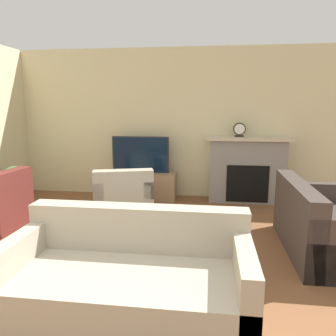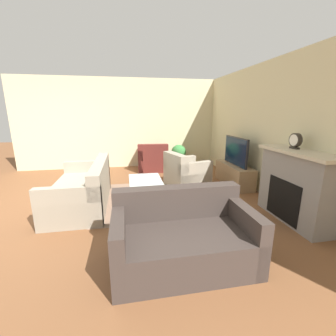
# 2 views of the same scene
# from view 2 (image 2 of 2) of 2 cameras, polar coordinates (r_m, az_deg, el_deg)

# --- Properties ---
(ground_plane) EXTENTS (20.00, 20.00, 0.00)m
(ground_plane) POSITION_cam_2_polar(r_m,az_deg,el_deg) (4.97, -30.33, -8.10)
(ground_plane) COLOR brown
(wall_back) EXTENTS (8.60, 0.06, 2.70)m
(wall_back) POSITION_cam_2_polar(r_m,az_deg,el_deg) (5.20, 22.86, 9.01)
(wall_back) COLOR beige
(wall_back) RESTS_ON ground_plane
(wall_left) EXTENTS (0.06, 7.53, 2.70)m
(wall_left) POSITION_cam_2_polar(r_m,az_deg,el_deg) (7.20, -6.36, 11.14)
(wall_left) COLOR beige
(wall_left) RESTS_ON ground_plane
(area_rug) EXTENTS (2.14, 1.83, 0.00)m
(area_rug) POSITION_cam_2_polar(r_m,az_deg,el_deg) (4.60, -6.51, -7.82)
(area_rug) COLOR #896B56
(area_rug) RESTS_ON ground_plane
(fireplace) EXTENTS (1.41, 0.48, 1.15)m
(fireplace) POSITION_cam_2_polar(r_m,az_deg,el_deg) (4.07, 29.83, -3.73)
(fireplace) COLOR gray
(fireplace) RESTS_ON ground_plane
(tv_stand) EXTENTS (1.28, 0.42, 0.49)m
(tv_stand) POSITION_cam_2_polar(r_m,az_deg,el_deg) (5.63, 16.45, -1.62)
(tv_stand) COLOR #997A56
(tv_stand) RESTS_ON ground_plane
(tv) EXTENTS (1.03, 0.06, 0.65)m
(tv) POSITION_cam_2_polar(r_m,az_deg,el_deg) (5.50, 16.84, 4.11)
(tv) COLOR #232328
(tv) RESTS_ON tv_stand
(couch_sectional) EXTENTS (1.93, 0.95, 0.82)m
(couch_sectional) POSITION_cam_2_polar(r_m,az_deg,el_deg) (4.50, -20.66, -5.35)
(couch_sectional) COLOR #9E937F
(couch_sectional) RESTS_ON ground_plane
(couch_loveseat) EXTENTS (0.91, 1.57, 0.82)m
(couch_loveseat) POSITION_cam_2_polar(r_m,az_deg,el_deg) (2.73, 3.75, -17.45)
(couch_loveseat) COLOR #3D332D
(couch_loveseat) RESTS_ON ground_plane
(armchair_by_window) EXTENTS (0.94, 0.93, 0.82)m
(armchair_by_window) POSITION_cam_2_polar(r_m,az_deg,el_deg) (6.75, -3.86, 1.97)
(armchair_by_window) COLOR #5B231E
(armchair_by_window) RESTS_ON ground_plane
(armchair_accent) EXTENTS (1.02, 1.02, 0.82)m
(armchair_accent) POSITION_cam_2_polar(r_m,az_deg,el_deg) (5.19, 4.51, -1.75)
(armchair_accent) COLOR #9E937F
(armchair_accent) RESTS_ON ground_plane
(coffee_table) EXTENTS (0.94, 0.63, 0.40)m
(coffee_table) POSITION_cam_2_polar(r_m,az_deg,el_deg) (4.49, -5.75, -3.46)
(coffee_table) COLOR #333338
(coffee_table) RESTS_ON ground_plane
(potted_plant) EXTENTS (0.45, 0.45, 0.73)m
(potted_plant) POSITION_cam_2_polar(r_m,az_deg,el_deg) (6.99, 2.73, 3.55)
(potted_plant) COLOR beige
(potted_plant) RESTS_ON ground_plane
(mantel_clock) EXTENTS (0.22, 0.07, 0.25)m
(mantel_clock) POSITION_cam_2_polar(r_m,az_deg,el_deg) (4.05, 29.62, 6.05)
(mantel_clock) COLOR #28231E
(mantel_clock) RESTS_ON fireplace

